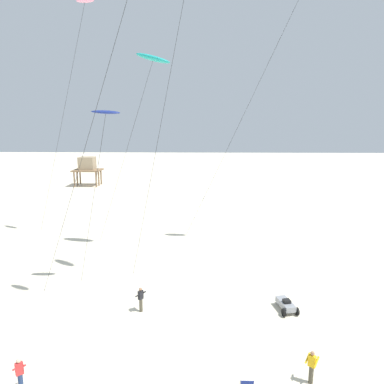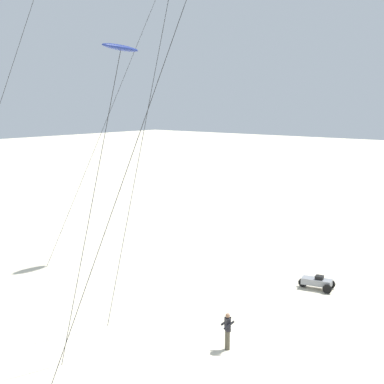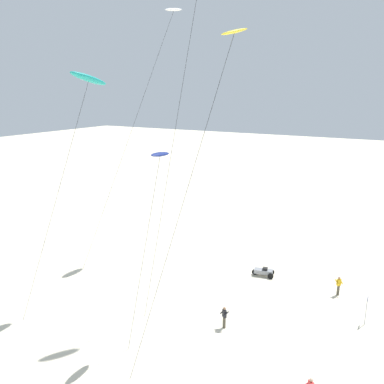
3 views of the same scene
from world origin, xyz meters
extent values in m
plane|color=beige|center=(0.00, 0.00, 0.00)|extent=(260.00, 260.00, 0.00)
cylinder|color=#262626|center=(-4.28, 4.77, 10.13)|extent=(7.90, 2.84, 20.27)
ellipsoid|color=navy|center=(-3.27, 7.03, 12.90)|extent=(2.03, 0.69, 0.42)
cylinder|color=#262626|center=(-4.67, 7.53, 6.40)|extent=(2.82, 1.02, 12.82)
cylinder|color=#262626|center=(0.28, 8.58, 11.76)|extent=(5.05, 1.82, 23.52)
cylinder|color=#262626|center=(7.12, 17.77, 12.33)|extent=(10.96, 3.93, 24.66)
cylinder|color=#4C4738|center=(-0.59, 3.51, 0.44)|extent=(0.22, 0.22, 0.88)
cube|color=black|center=(-0.59, 3.51, 1.17)|extent=(0.37, 0.39, 0.58)
sphere|color=#9E7051|center=(-0.59, 3.51, 1.57)|extent=(0.20, 0.20, 0.20)
cylinder|color=black|center=(-0.72, 3.33, 1.22)|extent=(0.45, 0.38, 0.39)
cylinder|color=black|center=(-0.45, 3.68, 1.22)|extent=(0.45, 0.38, 0.39)
cube|color=gray|center=(8.93, 3.93, 0.44)|extent=(1.05, 1.81, 0.36)
cube|color=black|center=(8.96, 3.79, 0.72)|extent=(0.52, 0.52, 0.20)
cylinder|color=black|center=(8.75, 4.72, 0.26)|extent=(0.23, 0.53, 0.52)
cylinder|color=black|center=(8.64, 3.13, 0.26)|extent=(0.23, 0.53, 0.52)
cylinder|color=black|center=(9.53, 3.32, 0.26)|extent=(0.23, 0.53, 0.52)
camera|label=1|loc=(3.35, -18.02, 12.20)|focal=33.56mm
camera|label=2|loc=(-18.62, -9.16, 10.79)|focal=49.97mm
camera|label=3|loc=(-24.28, -7.25, 16.83)|focal=37.40mm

